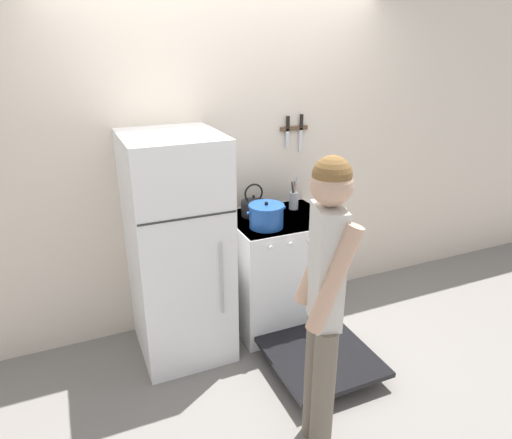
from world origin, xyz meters
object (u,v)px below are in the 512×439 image
at_px(refrigerator, 178,249).
at_px(tea_kettle, 254,206).
at_px(dutch_oven_pot, 266,216).
at_px(utensil_jar, 294,199).
at_px(stove_range, 281,273).
at_px(person, 324,298).

bearing_deg(refrigerator, tea_kettle, 13.44).
bearing_deg(dutch_oven_pot, utensil_jar, 36.10).
distance_m(stove_range, utensil_jar, 0.60).
distance_m(stove_range, dutch_oven_pot, 0.58).
bearing_deg(dutch_oven_pot, tea_kettle, 87.06).
bearing_deg(utensil_jar, tea_kettle, -178.94).
distance_m(stove_range, person, 1.34).
bearing_deg(stove_range, refrigerator, 179.12).
bearing_deg(person, stove_range, -0.50).
bearing_deg(stove_range, person, -106.56).
bearing_deg(utensil_jar, stove_range, -137.57).
xyz_separation_m(dutch_oven_pot, utensil_jar, (0.36, 0.26, -0.01)).
distance_m(dutch_oven_pot, tea_kettle, 0.26).
xyz_separation_m(dutch_oven_pot, person, (-0.18, -1.09, -0.03)).
distance_m(dutch_oven_pot, utensil_jar, 0.45).
xyz_separation_m(refrigerator, person, (0.45, -1.19, 0.16)).
relative_size(stove_range, tea_kettle, 5.39).
bearing_deg(refrigerator, stove_range, -0.88).
bearing_deg(person, utensil_jar, -5.70).
bearing_deg(stove_range, utensil_jar, 42.43).
relative_size(tea_kettle, person, 0.15).
relative_size(tea_kettle, utensil_jar, 0.93).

